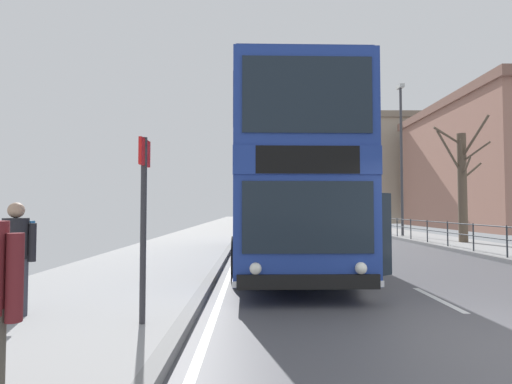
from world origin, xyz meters
TOP-DOWN VIEW (x-y plane):
  - ground at (-0.72, -0.00)m, footprint 15.80×140.00m
  - double_decker_bus_main at (-2.55, 7.39)m, footprint 3.35×11.24m
  - pedestrian_railing_far_kerb at (4.45, 10.36)m, footprint 0.05×20.66m
  - pedestrian_with_backpack at (-6.71, 1.00)m, footprint 0.55×0.57m
  - bus_stop_sign_near at (-4.80, 0.62)m, footprint 0.08×0.44m
  - street_lamp_far_side at (4.96, 17.49)m, footprint 0.28×0.60m
  - bare_tree_far_00 at (6.08, 13.17)m, footprint 2.38×1.87m
  - background_building_00 at (13.78, 44.42)m, footprint 11.31×11.52m
  - background_building_01 at (17.14, 28.30)m, footprint 10.37×17.87m

SIDE VIEW (x-z plane):
  - ground at x=-0.72m, z-range -0.06..0.14m
  - pedestrian_railing_far_kerb at x=4.45m, z-range 0.31..1.30m
  - pedestrian_with_backpack at x=-6.71m, z-range 0.27..1.86m
  - bus_stop_sign_near at x=-4.80m, z-range 0.44..2.89m
  - double_decker_bus_main at x=-2.55m, z-range 0.10..4.58m
  - bare_tree_far_00 at x=6.08m, z-range 0.10..5.51m
  - street_lamp_far_side at x=4.96m, z-range 0.76..9.27m
  - background_building_01 at x=17.14m, z-range 0.03..10.62m
  - background_building_00 at x=13.78m, z-range 0.03..12.53m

